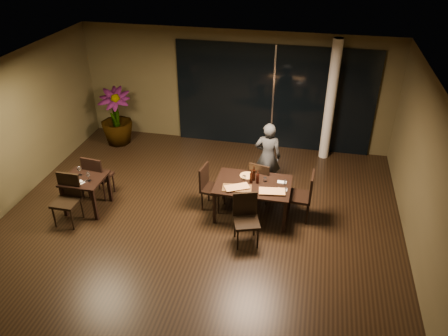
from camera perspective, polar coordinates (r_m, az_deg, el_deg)
ground at (r=8.67m, az=-3.80°, el=-8.29°), size 8.00×8.00×0.00m
wall_back at (r=11.40m, az=1.47°, el=10.38°), size 8.00×0.10×3.00m
wall_right at (r=7.84m, az=25.65°, el=-2.87°), size 0.10×8.00×3.00m
ceiling at (r=7.18m, az=-4.63°, el=10.85°), size 8.00×8.00×0.04m
window_panel at (r=11.24m, az=6.45°, el=9.08°), size 5.00×0.06×2.70m
column at (r=10.86m, az=13.73°, el=8.46°), size 0.24×0.24×3.00m
main_table at (r=8.74m, az=3.80°, el=-2.48°), size 1.50×1.00×0.75m
side_table at (r=9.38m, az=-17.70°, el=-1.87°), size 0.80×0.80×0.75m
chair_main_far at (r=9.25m, az=4.81°, el=-1.52°), size 0.53×0.53×0.95m
chair_main_near at (r=8.15m, az=2.87°, el=-6.26°), size 0.58×0.58×0.99m
chair_main_left at (r=9.04m, az=-1.94°, el=-2.20°), size 0.50×0.50×0.96m
chair_main_right at (r=8.83m, az=10.43°, el=-3.31°), size 0.51×0.51×1.04m
chair_side_far at (r=9.70m, az=-16.30°, el=-0.86°), size 0.52×0.52×1.02m
chair_side_near at (r=9.16m, az=-19.74°, el=-3.47°), size 0.48×0.48×1.03m
diner at (r=9.60m, az=5.73°, el=1.51°), size 0.54×0.37×1.58m
potted_plant at (r=11.90m, az=-13.95°, el=6.50°), size 1.01×1.01×1.51m
pizza_board_left at (r=8.53m, az=1.70°, el=-2.64°), size 0.60×0.35×0.01m
pizza_board_right at (r=8.46m, az=6.28°, el=-3.16°), size 0.53×0.31×0.01m
oblong_pizza_left at (r=8.53m, az=1.70°, el=-2.54°), size 0.50×0.40×0.02m
oblong_pizza_right at (r=8.45m, az=6.29°, el=-3.07°), size 0.51×0.29×0.02m
round_pizza at (r=8.93m, az=3.05°, el=-1.02°), size 0.29×0.29×0.01m
bottle_a at (r=8.65m, az=3.57°, el=-1.10°), size 0.06×0.06×0.29m
bottle_b at (r=8.65m, az=4.42°, el=-1.18°), size 0.06×0.06×0.28m
bottle_c at (r=8.73m, az=3.90°, el=-0.69°), size 0.07×0.07×0.32m
tumbler_left at (r=8.80m, az=2.66°, el=-1.27°), size 0.08×0.08×0.09m
tumbler_right at (r=8.77m, az=5.37°, el=-1.50°), size 0.07×0.07×0.08m
napkin_near at (r=8.56m, az=7.64°, el=-2.83°), size 0.18×0.11×0.01m
napkin_far at (r=8.79m, az=7.56°, el=-1.85°), size 0.18×0.10×0.01m
wine_glass_a at (r=9.39m, az=-18.36°, el=-0.37°), size 0.09×0.09×0.19m
wine_glass_b at (r=9.14m, az=-17.28°, el=-1.08°), size 0.08×0.08×0.19m
side_napkin at (r=9.18m, az=-18.28°, el=-1.74°), size 0.21×0.17×0.01m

